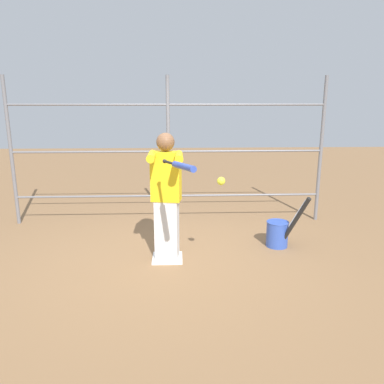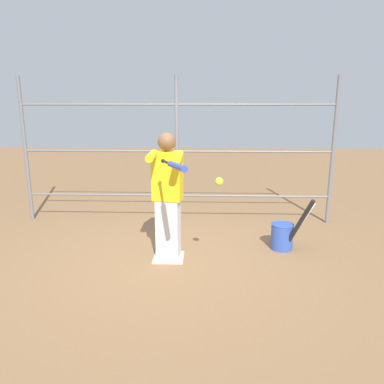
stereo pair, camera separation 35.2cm
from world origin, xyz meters
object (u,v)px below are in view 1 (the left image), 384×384
softball_in_flight (221,181)px  batter (166,193)px  baseball_bat_swinging (181,166)px  bat_bucket (279,232)px

softball_in_flight → batter: bearing=-36.7°
softball_in_flight → baseball_bat_swinging: bearing=44.3°
baseball_bat_swinging → softball_in_flight: baseball_bat_swinging is taller
baseball_bat_swinging → softball_in_flight: size_ratio=8.93×
baseball_bat_swinging → bat_bucket: 2.31m
batter → bat_bucket: batter is taller
baseball_bat_swinging → softball_in_flight: bearing=-135.7°
baseball_bat_swinging → batter: bearing=-79.1°
bat_bucket → batter: bearing=13.8°
batter → bat_bucket: bearing=-166.2°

